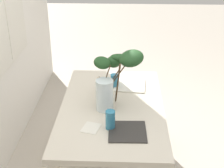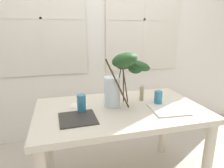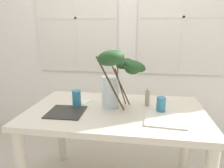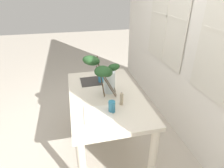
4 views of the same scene
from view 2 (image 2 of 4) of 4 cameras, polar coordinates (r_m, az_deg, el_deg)
back_wall_with_windows at (r=2.58m, az=-4.90°, el=15.94°), size 4.60×0.14×2.81m
dining_table at (r=1.72m, az=2.29°, el=-10.50°), size 1.37×0.83×0.75m
vase_with_branches at (r=1.58m, az=2.85°, el=1.94°), size 0.40×0.43×0.51m
drinking_glass_blue_left at (r=1.59m, az=-8.72°, el=-5.51°), size 0.07×0.07×0.14m
drinking_glass_blue_right at (r=1.77m, az=13.09°, el=-3.85°), size 0.07×0.07×0.12m
plate_square_left at (r=1.50m, az=-9.79°, el=-9.67°), size 0.27×0.27×0.01m
plate_square_right at (r=1.69m, az=15.80°, el=-6.99°), size 0.29×0.29×0.01m
napkin_folded at (r=1.74m, az=-9.41°, el=-6.05°), size 0.17×0.15×0.00m
pillar_candle at (r=1.84m, az=8.50°, el=-2.66°), size 0.04×0.04×0.15m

